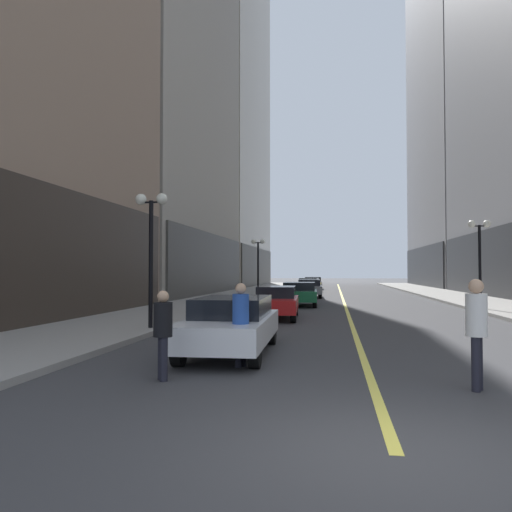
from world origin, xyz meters
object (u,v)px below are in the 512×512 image
(car_white, at_px, (232,323))
(pedestrian_in_white_shirt, at_px, (477,325))
(car_red, at_px, (277,301))
(street_lamp_left_far, at_px, (258,254))
(pedestrian_in_blue_hoodie, at_px, (241,318))
(car_green, at_px, (299,293))
(pedestrian_in_black_coat, at_px, (163,328))
(street_lamp_left_near, at_px, (151,230))
(car_silver, at_px, (313,283))
(car_yellow, at_px, (309,285))
(street_lamp_right_mid, at_px, (480,244))
(car_grey, at_px, (309,288))

(car_white, distance_m, pedestrian_in_white_shirt, 5.59)
(car_red, height_order, street_lamp_left_far, street_lamp_left_far)
(car_red, xyz_separation_m, pedestrian_in_blue_hoodie, (0.44, -10.43, 0.27))
(car_white, xyz_separation_m, pedestrian_in_white_shirt, (4.69, -3.01, 0.34))
(car_red, distance_m, car_green, 7.75)
(pedestrian_in_black_coat, distance_m, street_lamp_left_near, 7.56)
(car_green, relative_size, car_silver, 0.96)
(car_green, height_order, car_yellow, same)
(street_lamp_left_near, xyz_separation_m, street_lamp_right_mid, (12.80, 10.49, 0.00))
(car_green, distance_m, car_silver, 26.48)
(car_green, bearing_deg, car_red, -93.08)
(car_green, distance_m, pedestrian_in_white_shirt, 20.03)
(car_white, bearing_deg, car_green, 88.31)
(car_green, bearing_deg, pedestrian_in_white_shirt, -77.89)
(car_white, height_order, pedestrian_in_white_shirt, pedestrian_in_white_shirt)
(car_white, distance_m, car_yellow, 33.94)
(pedestrian_in_white_shirt, relative_size, street_lamp_left_near, 0.41)
(car_silver, xyz_separation_m, pedestrian_in_white_shirt, (4.48, -46.06, 0.35))
(car_red, height_order, car_grey, same)
(car_grey, bearing_deg, car_silver, 91.34)
(car_yellow, distance_m, pedestrian_in_blue_hoodie, 35.54)
(car_yellow, bearing_deg, pedestrian_in_black_coat, -91.30)
(pedestrian_in_white_shirt, bearing_deg, car_silver, 95.55)
(car_silver, xyz_separation_m, street_lamp_left_far, (-3.58, -16.43, 2.54))
(pedestrian_in_black_coat, relative_size, street_lamp_right_mid, 0.36)
(car_green, bearing_deg, car_white, -91.69)
(car_grey, distance_m, car_yellow, 8.17)
(car_yellow, relative_size, pedestrian_in_white_shirt, 2.65)
(car_green, bearing_deg, car_grey, 89.23)
(pedestrian_in_black_coat, bearing_deg, car_silver, 88.95)
(pedestrian_in_black_coat, bearing_deg, pedestrian_in_blue_hoodie, 51.89)
(car_yellow, relative_size, street_lamp_left_far, 1.09)
(car_red, distance_m, car_silver, 34.21)
(car_grey, xyz_separation_m, car_yellow, (-0.41, 8.16, 0.00))
(car_green, relative_size, pedestrian_in_blue_hoodie, 2.54)
(pedestrian_in_white_shirt, bearing_deg, car_red, 111.29)
(car_red, height_order, car_green, same)
(pedestrian_in_white_shirt, bearing_deg, street_lamp_left_far, 105.20)
(pedestrian_in_black_coat, distance_m, street_lamp_right_mid, 20.02)
(car_silver, distance_m, street_lamp_left_far, 17.00)
(car_grey, bearing_deg, pedestrian_in_blue_hoodie, -90.21)
(car_silver, xyz_separation_m, street_lamp_left_near, (-3.58, -39.45, 2.54))
(pedestrian_in_black_coat, bearing_deg, pedestrian_in_white_shirt, 0.41)
(car_yellow, distance_m, street_lamp_right_mid, 22.04)
(car_white, height_order, pedestrian_in_black_coat, pedestrian_in_black_coat)
(car_white, bearing_deg, car_silver, 89.72)
(car_green, relative_size, street_lamp_right_mid, 0.98)
(car_red, relative_size, pedestrian_in_blue_hoodie, 2.59)
(car_grey, relative_size, car_silver, 1.02)
(car_yellow, relative_size, street_lamp_left_near, 1.09)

